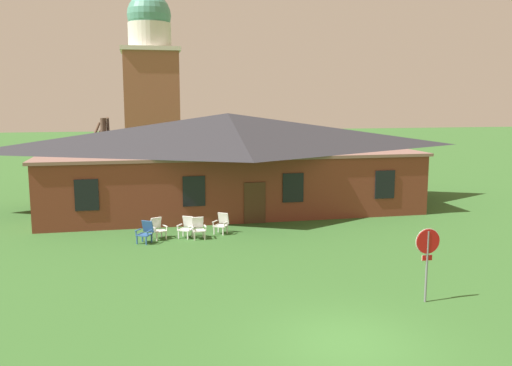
% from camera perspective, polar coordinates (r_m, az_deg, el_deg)
% --- Properties ---
extents(ground_plane, '(200.00, 200.00, 0.00)m').
position_cam_1_polar(ground_plane, '(14.69, 9.67, -16.30)').
color(ground_plane, '#336028').
extents(brick_building, '(21.04, 10.40, 5.44)m').
position_cam_1_polar(brick_building, '(31.85, -2.95, 2.56)').
color(brick_building, brown).
rests_on(brick_building, ground).
extents(dome_tower, '(5.18, 5.18, 16.51)m').
position_cam_1_polar(dome_tower, '(50.77, -10.99, 9.99)').
color(dome_tower, '#93563D').
rests_on(dome_tower, ground).
extents(stop_sign, '(0.81, 0.07, 2.33)m').
position_cam_1_polar(stop_sign, '(17.44, 17.62, -6.80)').
color(stop_sign, slate).
rests_on(stop_sign, ground).
extents(lawn_chair_by_porch, '(0.84, 0.87, 0.96)m').
position_cam_1_polar(lawn_chair_by_porch, '(24.22, -11.56, -5.03)').
color(lawn_chair_by_porch, '#2D5693').
rests_on(lawn_chair_by_porch, ground).
extents(lawn_chair_near_door, '(0.80, 0.84, 0.96)m').
position_cam_1_polar(lawn_chair_near_door, '(24.81, -10.31, -4.67)').
color(lawn_chair_near_door, silver).
rests_on(lawn_chair_near_door, ground).
extents(lawn_chair_left_end, '(0.84, 0.87, 0.96)m').
position_cam_1_polar(lawn_chair_left_end, '(24.85, -7.33, -4.57)').
color(lawn_chair_left_end, white).
rests_on(lawn_chair_left_end, ground).
extents(lawn_chair_middle, '(0.66, 0.69, 0.96)m').
position_cam_1_polar(lawn_chair_middle, '(24.61, -6.10, -4.68)').
color(lawn_chair_middle, white).
rests_on(lawn_chair_middle, ground).
extents(lawn_chair_right_end, '(0.85, 0.87, 0.96)m').
position_cam_1_polar(lawn_chair_right_end, '(25.42, -3.63, -4.21)').
color(lawn_chair_right_end, silver).
rests_on(lawn_chair_right_end, ground).
extents(bare_tree_beside_building, '(1.02, 0.99, 5.19)m').
position_cam_1_polar(bare_tree_beside_building, '(34.37, -15.70, 2.77)').
color(bare_tree_beside_building, brown).
rests_on(bare_tree_beside_building, ground).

